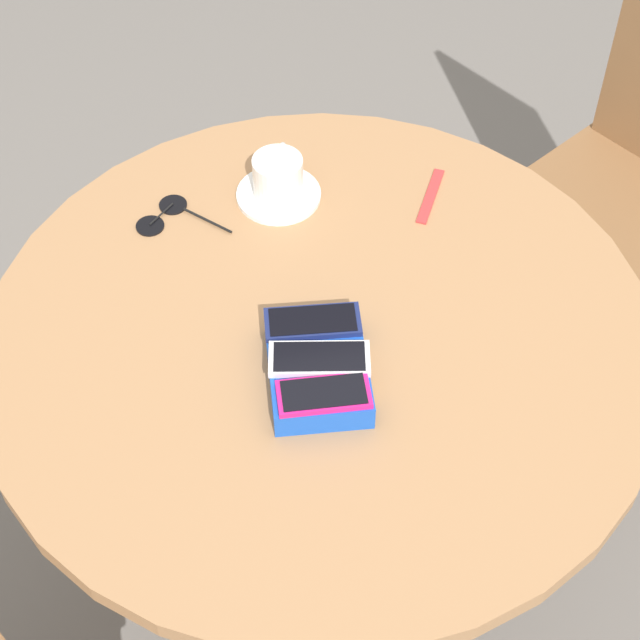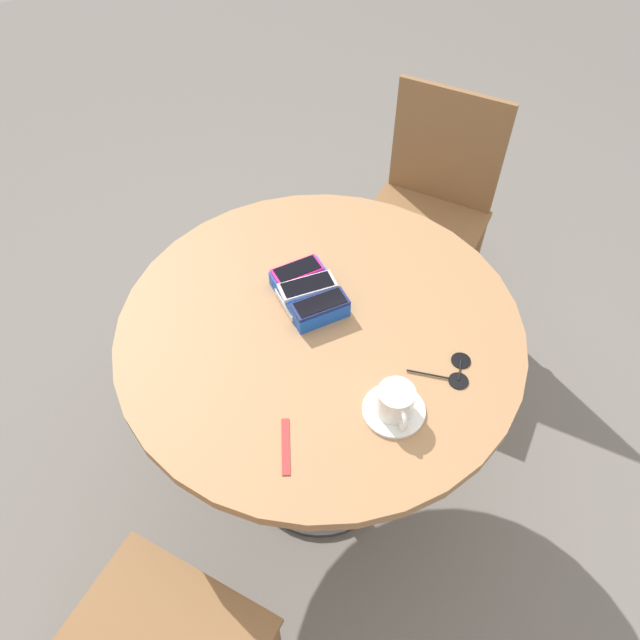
# 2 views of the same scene
# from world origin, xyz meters

# --- Properties ---
(ground_plane) EXTENTS (8.00, 8.00, 0.00)m
(ground_plane) POSITION_xyz_m (0.00, 0.00, 0.00)
(ground_plane) COLOR slate
(round_table) EXTENTS (0.95, 0.95, 0.74)m
(round_table) POSITION_xyz_m (0.00, 0.00, 0.61)
(round_table) COLOR #2D2D2D
(round_table) RESTS_ON ground_plane
(phone_box) EXTENTS (0.19, 0.14, 0.04)m
(phone_box) POSITION_xyz_m (-0.08, 0.02, 0.76)
(phone_box) COLOR blue
(phone_box) RESTS_ON round_table
(phone_magenta) EXTENTS (0.06, 0.12, 0.01)m
(phone_magenta) POSITION_xyz_m (-0.14, 0.02, 0.79)
(phone_magenta) COLOR #D11975
(phone_magenta) RESTS_ON phone_box
(phone_white) EXTENTS (0.08, 0.14, 0.01)m
(phone_white) POSITION_xyz_m (-0.09, 0.02, 0.79)
(phone_white) COLOR silver
(phone_white) RESTS_ON phone_box
(phone_navy) EXTENTS (0.07, 0.14, 0.01)m
(phone_navy) POSITION_xyz_m (-0.02, 0.01, 0.79)
(phone_navy) COLOR navy
(phone_navy) RESTS_ON phone_box
(saucer) EXTENTS (0.13, 0.13, 0.01)m
(saucer) POSITION_xyz_m (0.28, 0.01, 0.75)
(saucer) COLOR white
(saucer) RESTS_ON round_table
(coffee_cup) EXTENTS (0.11, 0.08, 0.07)m
(coffee_cup) POSITION_xyz_m (0.28, 0.01, 0.79)
(coffee_cup) COLOR white
(coffee_cup) RESTS_ON saucer
(lanyard_strap) EXTENTS (0.12, 0.07, 0.00)m
(lanyard_strap) POSITION_xyz_m (0.23, -0.22, 0.74)
(lanyard_strap) COLOR red
(lanyard_strap) RESTS_ON round_table
(sunglasses) EXTENTS (0.10, 0.14, 0.01)m
(sunglasses) POSITION_xyz_m (0.27, 0.19, 0.75)
(sunglasses) COLOR black
(sunglasses) RESTS_ON round_table
(chair_near_window) EXTENTS (0.55, 0.55, 0.94)m
(chair_near_window) POSITION_xyz_m (0.42, -0.69, 0.49)
(chair_near_window) COLOR brown
(chair_near_window) RESTS_ON ground_plane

